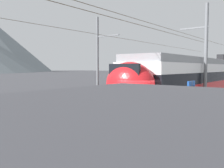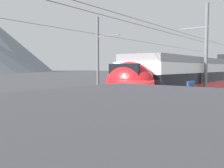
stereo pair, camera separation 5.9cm
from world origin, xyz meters
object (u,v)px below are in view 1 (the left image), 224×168
object	(u,v)px
platform_sign	(191,97)
passenger_walking	(73,163)
catenary_mast_far_side	(99,57)
potted_plant_platform_edge	(196,128)
train_far_track	(195,73)
train_near_platform	(208,77)
potted_plant_by_shelter	(189,117)
catenary_mast_mid	(204,56)

from	to	relation	value
platform_sign	passenger_walking	bearing A→B (deg)	178.48
catenary_mast_far_side	potted_plant_platform_edge	bearing A→B (deg)	-123.59
train_far_track	potted_plant_platform_edge	distance (m)	29.62
train_near_platform	potted_plant_by_shelter	world-z (taller)	train_near_platform
train_near_platform	potted_plant_by_shelter	bearing A→B (deg)	-167.76
passenger_walking	potted_plant_by_shelter	world-z (taller)	passenger_walking
catenary_mast_far_side	platform_sign	world-z (taller)	catenary_mast_far_side
catenary_mast_mid	catenary_mast_far_side	world-z (taller)	catenary_mast_far_side
platform_sign	potted_plant_by_shelter	size ratio (longest dim) A/B	3.17
train_far_track	catenary_mast_mid	bearing A→B (deg)	-159.83
train_near_platform	catenary_mast_far_side	size ratio (longest dim) A/B	0.62
catenary_mast_mid	potted_plant_platform_edge	size ratio (longest dim) A/B	61.86
train_far_track	catenary_mast_mid	xyz separation A→B (m)	(-20.36, -7.48, 1.70)
potted_plant_by_shelter	catenary_mast_far_side	bearing A→B (deg)	61.67
train_far_track	potted_plant_by_shelter	world-z (taller)	train_far_track
train_near_platform	passenger_walking	xyz separation A→B (m)	(-20.60, -3.36, -1.00)
platform_sign	potted_plant_by_shelter	distance (m)	2.74
train_far_track	catenary_mast_far_side	xyz separation A→B (m)	(-20.20, 2.15, 1.88)
platform_sign	potted_plant_platform_edge	bearing A→B (deg)	-30.37
train_far_track	passenger_walking	bearing A→B (deg)	-164.90
train_near_platform	catenary_mast_far_side	bearing A→B (deg)	128.79
platform_sign	potted_plant_by_shelter	xyz separation A→B (m)	(2.27, 0.86, -1.28)
train_far_track	catenary_mast_mid	world-z (taller)	catenary_mast_mid
catenary_mast_far_side	potted_plant_platform_edge	xyz separation A→B (m)	(-7.79, -11.72, -3.41)
train_far_track	train_near_platform	bearing A→B (deg)	-156.72
potted_plant_platform_edge	potted_plant_by_shelter	world-z (taller)	potted_plant_platform_edge
potted_plant_platform_edge	train_near_platform	bearing A→B (deg)	14.43
catenary_mast_mid	potted_plant_by_shelter	bearing A→B (deg)	-169.09
catenary_mast_mid	potted_plant_platform_edge	xyz separation A→B (m)	(-7.63, -2.09, -3.24)
passenger_walking	potted_plant_platform_edge	world-z (taller)	passenger_walking
catenary_mast_mid	catenary_mast_far_side	size ratio (longest dim) A/B	1.00
catenary_mast_far_side	potted_plant_by_shelter	distance (m)	12.64
passenger_walking	potted_plant_platform_edge	xyz separation A→B (m)	(6.34, -0.31, -0.53)
passenger_walking	catenary_mast_far_side	bearing A→B (deg)	38.93
catenary_mast_far_side	train_far_track	bearing A→B (deg)	-6.07
potted_plant_by_shelter	passenger_walking	bearing A→B (deg)	-175.22
catenary_mast_far_side	catenary_mast_mid	bearing A→B (deg)	-90.95
potted_plant_by_shelter	catenary_mast_mid	bearing A→B (deg)	10.91
train_near_platform	train_far_track	size ratio (longest dim) A/B	0.94
catenary_mast_mid	potted_plant_platform_edge	distance (m)	8.54
train_near_platform	potted_plant_platform_edge	world-z (taller)	train_near_platform
catenary_mast_mid	platform_sign	size ratio (longest dim) A/B	20.07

